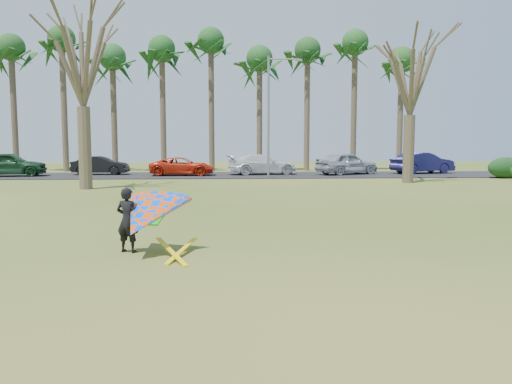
{
  "coord_description": "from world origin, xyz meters",
  "views": [
    {
      "loc": [
        -0.77,
        -11.01,
        2.4
      ],
      "look_at": [
        0.0,
        2.0,
        1.1
      ],
      "focal_mm": 35.0,
      "sensor_mm": 36.0,
      "label": 1
    }
  ],
  "objects": [
    {
      "name": "bare_tree_left",
      "position": [
        -8.0,
        15.0,
        6.92
      ],
      "size": [
        6.6,
        6.6,
        9.7
      ],
      "color": "#4D402E",
      "rests_on": "ground"
    },
    {
      "name": "palm_3",
      "position": [
        -10.0,
        31.0,
        9.17
      ],
      "size": [
        4.84,
        4.84,
        10.84
      ],
      "color": "#4A3C2C",
      "rests_on": "ground"
    },
    {
      "name": "palm_7",
      "position": [
        6.0,
        31.0,
        9.85
      ],
      "size": [
        4.84,
        4.84,
        11.54
      ],
      "color": "brown",
      "rests_on": "ground"
    },
    {
      "name": "car_5",
      "position": [
        13.98,
        25.76,
        0.85
      ],
      "size": [
        5.07,
        2.98,
        1.58
      ],
      "primitive_type": "imported",
      "rotation": [
        0.0,
        0.0,
        1.86
      ],
      "color": "#1A194B",
      "rests_on": "parking_strip"
    },
    {
      "name": "ground",
      "position": [
        0.0,
        0.0,
        0.0
      ],
      "size": [
        100.0,
        100.0,
        0.0
      ],
      "primitive_type": "plane",
      "color": "#234E11",
      "rests_on": "ground"
    },
    {
      "name": "car_4",
      "position": [
        8.01,
        25.0,
        0.87
      ],
      "size": [
        5.09,
        3.72,
        1.61
      ],
      "primitive_type": "imported",
      "rotation": [
        0.0,
        0.0,
        2.01
      ],
      "color": "#9EA4AC",
      "rests_on": "parking_strip"
    },
    {
      "name": "streetlight",
      "position": [
        2.16,
        22.0,
        4.46
      ],
      "size": [
        2.28,
        0.18,
        8.0
      ],
      "color": "gray",
      "rests_on": "ground"
    },
    {
      "name": "palm_5",
      "position": [
        -2.0,
        31.0,
        10.52
      ],
      "size": [
        4.84,
        4.84,
        12.24
      ],
      "color": "#4E3D2E",
      "rests_on": "ground"
    },
    {
      "name": "car_0",
      "position": [
        -15.8,
        24.3,
        0.9
      ],
      "size": [
        5.21,
        2.82,
        1.68
      ],
      "primitive_type": "imported",
      "rotation": [
        0.0,
        0.0,
        1.75
      ],
      "color": "#173B20",
      "rests_on": "parking_strip"
    },
    {
      "name": "palm_2",
      "position": [
        -14.0,
        31.0,
        10.52
      ],
      "size": [
        4.84,
        4.84,
        12.24
      ],
      "color": "#4A392C",
      "rests_on": "ground"
    },
    {
      "name": "palm_9",
      "position": [
        14.0,
        31.0,
        9.17
      ],
      "size": [
        4.84,
        4.84,
        10.84
      ],
      "color": "#4D402E",
      "rests_on": "ground"
    },
    {
      "name": "car_2",
      "position": [
        -3.91,
        24.58,
        0.7
      ],
      "size": [
        4.59,
        2.12,
        1.28
      ],
      "primitive_type": "imported",
      "rotation": [
        0.0,
        0.0,
        1.57
      ],
      "color": "red",
      "rests_on": "parking_strip"
    },
    {
      "name": "car_1",
      "position": [
        -9.92,
        25.8,
        0.72
      ],
      "size": [
        4.07,
        1.58,
        1.32
      ],
      "primitive_type": "imported",
      "rotation": [
        0.0,
        0.0,
        1.53
      ],
      "color": "black",
      "rests_on": "parking_strip"
    },
    {
      "name": "palm_6",
      "position": [
        2.0,
        31.0,
        9.17
      ],
      "size": [
        4.84,
        4.84,
        10.84
      ],
      "color": "#493A2C",
      "rests_on": "ground"
    },
    {
      "name": "bare_tree_right",
      "position": [
        10.0,
        18.0,
        6.57
      ],
      "size": [
        6.27,
        6.27,
        9.21
      ],
      "color": "brown",
      "rests_on": "ground"
    },
    {
      "name": "palm_4",
      "position": [
        -6.0,
        31.0,
        9.85
      ],
      "size": [
        4.84,
        4.84,
        11.54
      ],
      "color": "#4E402F",
      "rests_on": "ground"
    },
    {
      "name": "hedge_far",
      "position": [
        17.89,
        21.18,
        0.71
      ],
      "size": [
        2.54,
        1.2,
        1.41
      ],
      "primitive_type": "ellipsoid",
      "color": "#133414",
      "rests_on": "ground"
    },
    {
      "name": "car_3",
      "position": [
        1.83,
        25.32,
        0.79
      ],
      "size": [
        5.32,
        2.9,
        1.46
      ],
      "primitive_type": "imported",
      "rotation": [
        0.0,
        0.0,
        1.75
      ],
      "color": "white",
      "rests_on": "parking_strip"
    },
    {
      "name": "kite_flyer",
      "position": [
        -2.51,
        -0.34,
        0.84
      ],
      "size": [
        2.13,
        2.39,
        2.02
      ],
      "color": "black",
      "rests_on": "ground"
    },
    {
      "name": "parking_strip",
      "position": [
        0.0,
        25.0,
        0.03
      ],
      "size": [
        46.0,
        7.0,
        0.06
      ],
      "primitive_type": "cube",
      "color": "black",
      "rests_on": "ground"
    },
    {
      "name": "palm_8",
      "position": [
        10.0,
        31.0,
        10.52
      ],
      "size": [
        4.84,
        4.84,
        12.24
      ],
      "color": "#47372A",
      "rests_on": "ground"
    },
    {
      "name": "palm_1",
      "position": [
        -18.0,
        31.0,
        9.85
      ],
      "size": [
        4.84,
        4.84,
        11.54
      ],
      "color": "#443729",
      "rests_on": "ground"
    }
  ]
}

